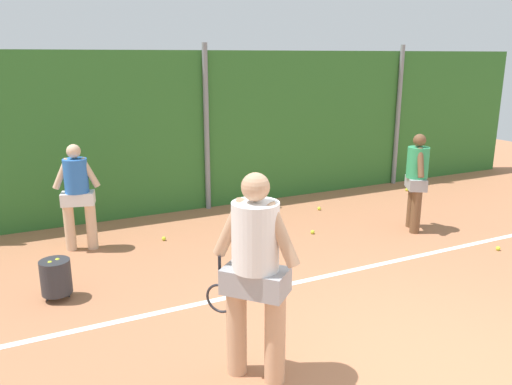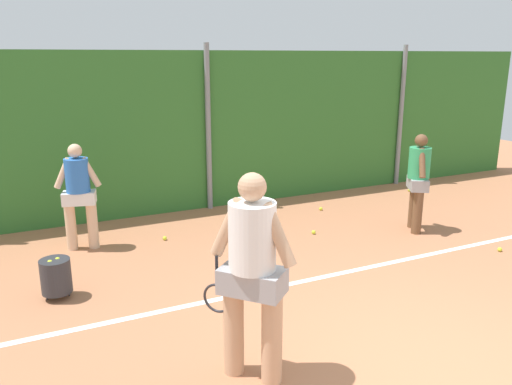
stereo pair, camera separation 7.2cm
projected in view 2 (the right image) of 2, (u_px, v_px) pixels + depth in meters
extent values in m
plane|color=#B2704C|center=(330.00, 297.00, 6.25)|extent=(24.31, 24.31, 0.00)
cube|color=#33702D|center=(205.00, 131.00, 9.66)|extent=(15.80, 0.25, 2.95)
cylinder|color=gray|center=(208.00, 129.00, 9.49)|extent=(0.10, 0.10, 3.08)
cylinder|color=gray|center=(401.00, 116.00, 11.38)|extent=(0.10, 0.10, 3.08)
cube|color=white|center=(308.00, 280.00, 6.71)|extent=(11.55, 0.10, 0.01)
cylinder|color=tan|center=(272.00, 340.00, 4.53)|extent=(0.19, 0.19, 0.84)
cylinder|color=tan|center=(234.00, 331.00, 4.67)|extent=(0.19, 0.19, 0.84)
cube|color=#99999E|center=(252.00, 281.00, 4.46)|extent=(0.62, 0.64, 0.23)
cylinder|color=white|center=(252.00, 236.00, 4.36)|extent=(0.41, 0.41, 0.60)
sphere|color=tan|center=(252.00, 187.00, 4.24)|extent=(0.24, 0.24, 0.24)
cylinder|color=tan|center=(278.00, 235.00, 4.26)|extent=(0.27, 0.29, 0.58)
cylinder|color=tan|center=(228.00, 228.00, 4.43)|extent=(0.27, 0.29, 0.58)
cylinder|color=black|center=(217.00, 271.00, 4.53)|extent=(0.03, 0.03, 0.28)
torus|color=#26262B|center=(217.00, 298.00, 4.60)|extent=(0.21, 0.23, 0.28)
cylinder|color=brown|center=(414.00, 207.00, 8.71)|extent=(0.16, 0.16, 0.72)
cylinder|color=brown|center=(417.00, 213.00, 8.40)|extent=(0.16, 0.16, 0.72)
cube|color=#99999E|center=(418.00, 184.00, 8.44)|extent=(0.49, 0.55, 0.19)
cylinder|color=#339E60|center=(419.00, 163.00, 8.35)|extent=(0.35, 0.35, 0.51)
sphere|color=brown|center=(421.00, 141.00, 8.25)|extent=(0.21, 0.21, 0.21)
cylinder|color=brown|center=(417.00, 158.00, 8.53)|extent=(0.20, 0.26, 0.49)
cylinder|color=brown|center=(422.00, 163.00, 8.15)|extent=(0.20, 0.26, 0.49)
cylinder|color=beige|center=(71.00, 227.00, 7.71)|extent=(0.16, 0.16, 0.71)
cylinder|color=beige|center=(93.00, 226.00, 7.77)|extent=(0.16, 0.16, 0.71)
cube|color=white|center=(79.00, 198.00, 7.62)|extent=(0.53, 0.39, 0.19)
cylinder|color=blue|center=(77.00, 175.00, 7.53)|extent=(0.35, 0.35, 0.50)
sphere|color=beige|center=(75.00, 151.00, 7.44)|extent=(0.20, 0.20, 0.20)
cylinder|color=beige|center=(63.00, 173.00, 7.49)|extent=(0.28, 0.14, 0.48)
cylinder|color=beige|center=(91.00, 172.00, 7.56)|extent=(0.28, 0.14, 0.48)
cylinder|color=#2D2D33|center=(56.00, 276.00, 6.15)|extent=(0.36, 0.36, 0.42)
cylinder|color=#2D2D33|center=(69.00, 293.00, 6.27)|extent=(0.02, 0.02, 0.08)
cylinder|color=#2D2D33|center=(47.00, 297.00, 6.17)|extent=(0.02, 0.02, 0.08)
cylinder|color=#2D2D33|center=(57.00, 291.00, 6.33)|extent=(0.02, 0.02, 0.08)
sphere|color=#CCDB33|center=(58.00, 260.00, 6.15)|extent=(0.07, 0.07, 0.07)
sphere|color=#CCDB33|center=(50.00, 263.00, 6.07)|extent=(0.07, 0.07, 0.07)
sphere|color=#CCDB33|center=(165.00, 238.00, 8.17)|extent=(0.07, 0.07, 0.07)
sphere|color=#CCDB33|center=(321.00, 209.00, 9.73)|extent=(0.07, 0.07, 0.07)
sphere|color=#CCDB33|center=(269.00, 205.00, 10.00)|extent=(0.07, 0.07, 0.07)
sphere|color=#CCDB33|center=(409.00, 190.00, 11.08)|extent=(0.07, 0.07, 0.07)
sphere|color=#CCDB33|center=(500.00, 249.00, 7.69)|extent=(0.07, 0.07, 0.07)
sphere|color=#CCDB33|center=(314.00, 232.00, 8.44)|extent=(0.07, 0.07, 0.07)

